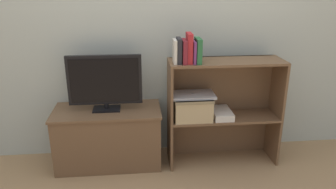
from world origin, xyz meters
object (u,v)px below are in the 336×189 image
(book_maroon, at_px, (184,51))
(storage_basket_left, at_px, (192,106))
(book_crimson, at_px, (189,48))
(book_forest, at_px, (198,50))
(tv, at_px, (105,82))
(magazine_stack, at_px, (221,113))
(book_ivory, at_px, (175,51))
(laptop, at_px, (192,95))
(book_charcoal, at_px, (179,51))
(book_plum, at_px, (194,52))
(tv_stand, at_px, (109,137))

(book_maroon, height_order, storage_basket_left, book_maroon)
(book_crimson, height_order, book_forest, book_crimson)
(tv, distance_m, storage_basket_left, 0.73)
(tv, bearing_deg, magazine_stack, -3.64)
(book_crimson, xyz_separation_m, storage_basket_left, (0.04, 0.03, -0.49))
(magazine_stack, bearing_deg, storage_basket_left, -179.47)
(book_ivory, height_order, book_maroon, book_ivory)
(tv, distance_m, book_maroon, 0.67)
(book_forest, bearing_deg, laptop, 131.69)
(book_charcoal, relative_size, book_maroon, 1.08)
(book_ivory, relative_size, laptop, 0.51)
(book_plum, height_order, laptop, book_plum)
(storage_basket_left, height_order, magazine_stack, storage_basket_left)
(tv, bearing_deg, book_forest, -7.42)
(book_charcoal, bearing_deg, book_maroon, 0.00)
(book_ivory, xyz_separation_m, book_forest, (0.18, 0.00, 0.00))
(book_charcoal, relative_size, magazine_stack, 0.75)
(tv, xyz_separation_m, magazine_stack, (0.95, -0.06, -0.29))
(book_maroon, distance_m, book_crimson, 0.05)
(book_charcoal, bearing_deg, book_ivory, 180.00)
(book_ivory, distance_m, magazine_stack, 0.67)
(book_forest, distance_m, storage_basket_left, 0.47)
(book_forest, height_order, magazine_stack, book_forest)
(book_forest, relative_size, storage_basket_left, 0.61)
(book_ivory, distance_m, laptop, 0.40)
(book_maroon, xyz_separation_m, laptop, (0.08, 0.03, -0.37))
(book_maroon, bearing_deg, tv_stand, 171.16)
(tv, distance_m, book_crimson, 0.72)
(tv_stand, bearing_deg, book_charcoal, -9.42)
(tv, relative_size, laptop, 1.65)
(book_ivory, xyz_separation_m, book_plum, (0.14, 0.00, -0.01))
(book_charcoal, height_order, book_plum, book_charcoal)
(laptop, relative_size, magazine_stack, 1.38)
(tv_stand, height_order, book_plum, book_plum)
(tv, xyz_separation_m, storage_basket_left, (0.70, -0.06, -0.21))
(book_plum, bearing_deg, book_crimson, 180.00)
(tv, bearing_deg, tv_stand, 90.00)
(book_plum, distance_m, laptop, 0.36)
(tv, relative_size, book_crimson, 2.57)
(book_forest, relative_size, magazine_stack, 0.73)
(book_crimson, relative_size, laptop, 0.64)
(book_maroon, bearing_deg, laptop, 21.91)
(magazine_stack, bearing_deg, tv, 176.36)
(tv_stand, relative_size, book_charcoal, 4.56)
(tv_stand, xyz_separation_m, book_forest, (0.73, -0.10, 0.74))
(tv, height_order, laptop, tv)
(book_plum, bearing_deg, magazine_stack, 7.64)
(tv_stand, distance_m, book_forest, 1.04)
(tv_stand, relative_size, book_plum, 5.16)
(book_maroon, bearing_deg, book_crimson, 0.00)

